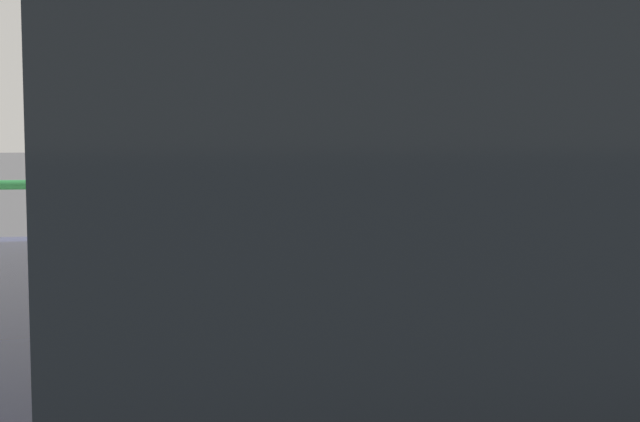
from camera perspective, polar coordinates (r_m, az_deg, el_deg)
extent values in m
cube|color=#9E9B93|center=(4.70, 2.61, -11.57)|extent=(36.00, 3.23, 0.14)
cylinder|color=slate|center=(3.36, 5.79, -7.48)|extent=(0.07, 0.07, 1.08)
cylinder|color=black|center=(3.29, 5.90, 4.51)|extent=(0.19, 0.19, 0.32)
sphere|color=silver|center=(3.29, 5.92, 7.83)|extent=(0.19, 0.19, 0.19)
cube|color=black|center=(3.20, 6.58, 5.75)|extent=(0.10, 0.02, 0.07)
cube|color=green|center=(3.20, 6.56, 3.48)|extent=(0.11, 0.02, 0.09)
cylinder|color=brown|center=(3.44, -5.79, -8.85)|extent=(0.15, 0.15, 0.89)
cylinder|color=brown|center=(3.40, -2.50, -9.02)|extent=(0.15, 0.15, 0.89)
cube|color=beige|center=(3.32, -4.24, 4.16)|extent=(0.51, 0.38, 0.66)
sphere|color=#936B4C|center=(3.35, -4.29, 11.92)|extent=(0.24, 0.24, 0.24)
cylinder|color=beige|center=(3.40, -8.76, 4.44)|extent=(0.09, 0.09, 0.63)
cylinder|color=beige|center=(3.46, 1.01, 6.34)|extent=(0.27, 0.50, 0.51)
cylinder|color=#1E602D|center=(5.96, -0.94, 1.88)|extent=(24.00, 0.06, 0.06)
cylinder|color=#1E602D|center=(5.99, -0.94, -2.22)|extent=(24.00, 0.05, 0.05)
cylinder|color=#1E602D|center=(5.91, -17.48, -3.00)|extent=(0.06, 0.06, 0.95)
cylinder|color=#1E602D|center=(6.00, -0.93, -2.67)|extent=(0.06, 0.06, 0.95)
cylinder|color=#1E602D|center=(6.55, 13.96, -2.18)|extent=(0.06, 0.06, 0.95)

